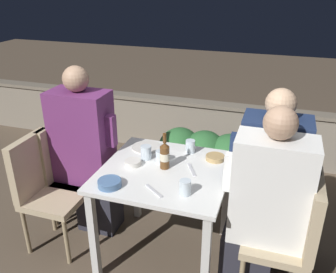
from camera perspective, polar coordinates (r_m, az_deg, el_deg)
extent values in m
plane|color=brown|center=(2.87, -0.41, -18.17)|extent=(16.00, 16.00, 0.00)
cube|color=gray|center=(4.17, 7.31, 0.93)|extent=(9.00, 0.14, 0.59)
cube|color=#706656|center=(4.05, 7.55, 5.03)|extent=(9.00, 0.18, 0.04)
cube|color=white|center=(2.44, -0.46, -5.61)|extent=(0.86, 0.84, 0.03)
cube|color=silver|center=(2.51, -11.85, -15.45)|extent=(0.05, 0.05, 0.71)
cube|color=silver|center=(2.30, 6.05, -19.51)|extent=(0.05, 0.05, 0.71)
cube|color=silver|center=(3.05, -5.08, -7.16)|extent=(0.05, 0.05, 0.71)
cube|color=silver|center=(2.87, 9.32, -9.58)|extent=(0.05, 0.05, 0.71)
cube|color=brown|center=(3.49, 5.57, -6.88)|extent=(0.88, 0.36, 0.28)
ellipsoid|color=#2D6633|center=(3.39, 1.79, -1.79)|extent=(0.40, 0.47, 0.38)
ellipsoid|color=#2D6633|center=(3.34, 5.78, -2.35)|extent=(0.40, 0.47, 0.38)
ellipsoid|color=#2D6633|center=(3.30, 9.87, -2.92)|extent=(0.40, 0.47, 0.38)
cube|color=tan|center=(2.83, -17.54, -9.42)|extent=(0.41, 0.41, 0.05)
cube|color=tan|center=(2.81, -21.19, -4.36)|extent=(0.06, 0.41, 0.45)
cylinder|color=#9E8966|center=(2.95, -21.81, -13.99)|extent=(0.03, 0.03, 0.40)
cylinder|color=#9E8966|center=(2.76, -15.95, -15.90)|extent=(0.03, 0.03, 0.40)
cylinder|color=#9E8966|center=(3.16, -17.88, -10.49)|extent=(0.03, 0.03, 0.40)
cylinder|color=#9E8966|center=(2.99, -12.27, -11.97)|extent=(0.03, 0.03, 0.40)
cube|color=tan|center=(3.02, -14.04, -6.68)|extent=(0.41, 0.41, 0.05)
cube|color=tan|center=(3.00, -17.45, -1.94)|extent=(0.06, 0.41, 0.45)
cylinder|color=#9E8966|center=(3.11, -18.10, -11.13)|extent=(0.03, 0.03, 0.40)
cylinder|color=#9E8966|center=(2.94, -12.41, -12.68)|extent=(0.03, 0.03, 0.40)
cylinder|color=#9E8966|center=(3.34, -14.69, -7.96)|extent=(0.03, 0.03, 0.40)
cylinder|color=#9E8966|center=(3.19, -9.29, -9.18)|extent=(0.03, 0.03, 0.40)
cube|color=#282833|center=(3.05, -10.89, -10.46)|extent=(0.31, 0.23, 0.45)
cube|color=#6B2D66|center=(2.81, -13.62, -0.11)|extent=(0.45, 0.26, 0.73)
cube|color=#6B2D66|center=(2.66, -9.18, 0.90)|extent=(0.07, 0.07, 0.24)
sphere|color=tan|center=(2.66, -14.60, 8.94)|extent=(0.19, 0.19, 0.19)
cube|color=tan|center=(2.42, 16.88, -15.85)|extent=(0.41, 0.41, 0.05)
cube|color=tan|center=(2.29, 22.20, -11.54)|extent=(0.06, 0.41, 0.45)
cylinder|color=#9E8966|center=(2.70, 12.62, -16.65)|extent=(0.03, 0.03, 0.40)
cylinder|color=#9E8966|center=(2.71, 20.31, -17.57)|extent=(0.03, 0.03, 0.40)
cube|color=#282833|center=(2.55, 12.31, -18.75)|extent=(0.32, 0.23, 0.45)
cube|color=white|center=(2.21, 16.20, -8.36)|extent=(0.46, 0.26, 0.68)
cube|color=white|center=(2.18, 9.88, -5.67)|extent=(0.07, 0.07, 0.24)
sphere|color=tan|center=(2.01, 17.62, 2.09)|extent=(0.19, 0.19, 0.19)
cube|color=tan|center=(2.65, 16.94, -11.97)|extent=(0.41, 0.41, 0.05)
cube|color=tan|center=(2.52, 21.71, -7.86)|extent=(0.06, 0.41, 0.45)
cylinder|color=#9E8966|center=(2.65, 12.21, -17.54)|extent=(0.03, 0.03, 0.40)
cylinder|color=#9E8966|center=(2.66, 20.08, -18.48)|extent=(0.03, 0.03, 0.40)
cylinder|color=#9E8966|center=(2.92, 13.06, -13.08)|extent=(0.03, 0.03, 0.40)
cylinder|color=#9E8966|center=(2.93, 20.05, -13.94)|extent=(0.03, 0.03, 0.40)
cube|color=#282833|center=(2.76, 12.81, -14.82)|extent=(0.30, 0.23, 0.45)
cube|color=navy|center=(2.45, 16.36, -4.72)|extent=(0.43, 0.26, 0.69)
cube|color=navy|center=(2.42, 10.71, -2.21)|extent=(0.07, 0.07, 0.24)
sphere|color=tan|center=(2.28, 17.66, 5.06)|extent=(0.19, 0.19, 0.19)
cylinder|color=brown|center=(2.42, -0.54, -3.38)|extent=(0.07, 0.07, 0.16)
cylinder|color=beige|center=(2.41, -0.54, -3.22)|extent=(0.07, 0.07, 0.06)
cone|color=brown|center=(2.37, -0.54, -1.35)|extent=(0.07, 0.07, 0.03)
cylinder|color=brown|center=(2.35, -0.55, -0.28)|extent=(0.02, 0.02, 0.07)
cylinder|color=silver|center=(2.73, -3.40, -1.71)|extent=(0.23, 0.23, 0.01)
cylinder|color=#4C709E|center=(2.27, -9.35, -7.41)|extent=(0.15, 0.15, 0.04)
torus|color=#4C709E|center=(2.26, -9.38, -7.03)|extent=(0.15, 0.15, 0.01)
cylinder|color=silver|center=(2.49, -5.65, -4.21)|extent=(0.11, 0.11, 0.04)
torus|color=silver|center=(2.48, -5.66, -3.91)|extent=(0.11, 0.11, 0.01)
cylinder|color=tan|center=(2.58, 7.58, -3.38)|extent=(0.14, 0.14, 0.03)
torus|color=tan|center=(2.57, 7.59, -3.15)|extent=(0.14, 0.14, 0.01)
cylinder|color=silver|center=(2.64, 3.59, -1.61)|extent=(0.07, 0.07, 0.10)
cylinder|color=silver|center=(2.55, -3.54, -2.57)|extent=(0.08, 0.08, 0.10)
cylinder|color=silver|center=(2.16, 2.77, -8.16)|extent=(0.07, 0.07, 0.10)
cylinder|color=silver|center=(2.50, -1.16, -3.25)|extent=(0.07, 0.07, 0.09)
cube|color=silver|center=(2.43, 3.83, -5.34)|extent=(0.10, 0.16, 0.01)
cube|color=silver|center=(2.20, -2.26, -8.70)|extent=(0.15, 0.12, 0.01)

